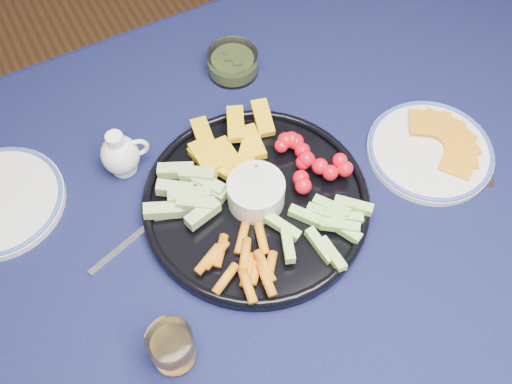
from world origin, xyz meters
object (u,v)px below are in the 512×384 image
pickle_bowl (233,64)px  dining_table (312,211)px  crudite_platter (254,199)px  creamer_pitcher (121,154)px  cheese_plate (431,149)px  juice_tumbler (173,348)px

pickle_bowl → dining_table: bearing=-89.5°
crudite_platter → creamer_pitcher: bearing=132.6°
creamer_pitcher → cheese_plate: creamer_pitcher is taller
crudite_platter → pickle_bowl: 0.32m
dining_table → pickle_bowl: (-0.00, 0.32, 0.11)m
creamer_pitcher → cheese_plate: size_ratio=0.41×
creamer_pitcher → juice_tumbler: creamer_pitcher is taller
pickle_bowl → cheese_plate: (0.23, -0.36, -0.01)m
cheese_plate → juice_tumbler: bearing=-168.3°
pickle_bowl → cheese_plate: 0.42m
crudite_platter → pickle_bowl: (0.11, 0.30, -0.00)m
dining_table → juice_tumbler: juice_tumbler is taller
creamer_pitcher → pickle_bowl: bearing=22.8°
creamer_pitcher → pickle_bowl: 0.31m
dining_table → crudite_platter: size_ratio=4.24×
pickle_bowl → juice_tumbler: 0.59m
creamer_pitcher → cheese_plate: (0.51, -0.24, -0.03)m
crudite_platter → cheese_plate: (0.34, -0.05, -0.01)m
creamer_pitcher → pickle_bowl: (0.28, 0.12, -0.02)m
crudite_platter → pickle_bowl: crudite_platter is taller
dining_table → pickle_bowl: pickle_bowl is taller
dining_table → crudite_platter: bearing=171.5°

